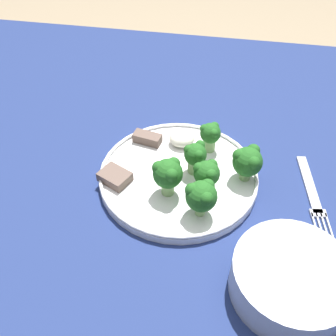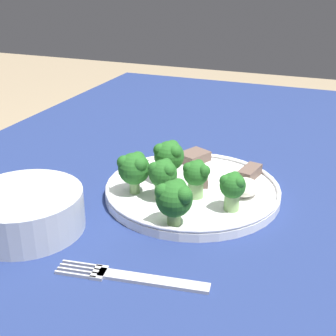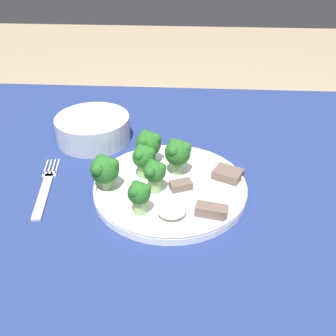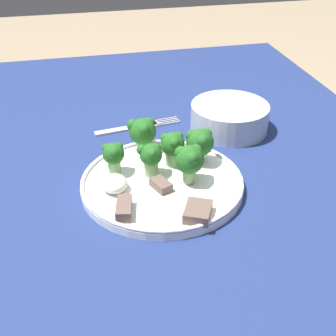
{
  "view_description": "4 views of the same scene",
  "coord_description": "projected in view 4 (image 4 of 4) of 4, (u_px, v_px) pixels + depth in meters",
  "views": [
    {
      "loc": [
        -0.09,
        0.46,
        1.16
      ],
      "look_at": [
        -0.01,
        0.03,
        0.73
      ],
      "focal_mm": 42.0,
      "sensor_mm": 36.0,
      "label": 1
    },
    {
      "loc": [
        -0.61,
        -0.16,
        1.02
      ],
      "look_at": [
        -0.06,
        0.05,
        0.75
      ],
      "focal_mm": 50.0,
      "sensor_mm": 36.0,
      "label": 2
    },
    {
      "loc": [
        0.0,
        -0.5,
        1.1
      ],
      "look_at": [
        -0.03,
        0.03,
        0.75
      ],
      "focal_mm": 42.0,
      "sensor_mm": 36.0,
      "label": 3
    },
    {
      "loc": [
        0.56,
        -0.1,
        1.12
      ],
      "look_at": [
        -0.02,
        0.03,
        0.75
      ],
      "focal_mm": 50.0,
      "sensor_mm": 36.0,
      "label": 4
    }
  ],
  "objects": [
    {
      "name": "dinner_plate",
      "position": [
        162.0,
        183.0,
        0.73
      ],
      "size": [
        0.25,
        0.25,
        0.02
      ],
      "color": "white",
      "rests_on": "table"
    },
    {
      "name": "table",
      "position": [
        151.0,
        243.0,
        0.75
      ],
      "size": [
        1.37,
        0.96,
        0.7
      ],
      "color": "navy",
      "rests_on": "ground_plane"
    },
    {
      "name": "meat_slice_rear_slice",
      "position": [
        161.0,
        185.0,
        0.71
      ],
      "size": [
        0.04,
        0.03,
        0.01
      ],
      "color": "brown",
      "rests_on": "dinner_plate"
    },
    {
      "name": "broccoli_floret_near_rim_left",
      "position": [
        143.0,
        131.0,
        0.79
      ],
      "size": [
        0.05,
        0.05,
        0.06
      ],
      "color": "#7FA866",
      "rests_on": "dinner_plate"
    },
    {
      "name": "fork",
      "position": [
        137.0,
        127.0,
        0.91
      ],
      "size": [
        0.04,
        0.17,
        0.0
      ],
      "color": "#B2B2B7",
      "rests_on": "table"
    },
    {
      "name": "cream_bowl",
      "position": [
        229.0,
        118.0,
        0.89
      ],
      "size": [
        0.15,
        0.15,
        0.05
      ],
      "color": "#B7BCC6",
      "rests_on": "table"
    },
    {
      "name": "broccoli_floret_back_left",
      "position": [
        114.0,
        155.0,
        0.73
      ],
      "size": [
        0.04,
        0.03,
        0.05
      ],
      "color": "#7FA866",
      "rests_on": "dinner_plate"
    },
    {
      "name": "sauce_dollop",
      "position": [
        114.0,
        183.0,
        0.7
      ],
      "size": [
        0.04,
        0.04,
        0.02
      ],
      "color": "silver",
      "rests_on": "dinner_plate"
    },
    {
      "name": "broccoli_floret_center_back",
      "position": [
        173.0,
        145.0,
        0.75
      ],
      "size": [
        0.04,
        0.04,
        0.06
      ],
      "color": "#7FA866",
      "rests_on": "dinner_plate"
    },
    {
      "name": "broccoli_floret_mid_cluster",
      "position": [
        200.0,
        142.0,
        0.76
      ],
      "size": [
        0.05,
        0.05,
        0.06
      ],
      "color": "#7FA866",
      "rests_on": "dinner_plate"
    },
    {
      "name": "broccoli_floret_front_left",
      "position": [
        190.0,
        160.0,
        0.71
      ],
      "size": [
        0.05,
        0.04,
        0.06
      ],
      "color": "#7FA866",
      "rests_on": "dinner_plate"
    },
    {
      "name": "meat_slice_front_slice",
      "position": [
        124.0,
        208.0,
        0.66
      ],
      "size": [
        0.05,
        0.03,
        0.02
      ],
      "color": "brown",
      "rests_on": "dinner_plate"
    },
    {
      "name": "broccoli_floret_center_left",
      "position": [
        151.0,
        156.0,
        0.73
      ],
      "size": [
        0.04,
        0.04,
        0.05
      ],
      "color": "#7FA866",
      "rests_on": "dinner_plate"
    },
    {
      "name": "meat_slice_middle_slice",
      "position": [
        198.0,
        212.0,
        0.65
      ],
      "size": [
        0.06,
        0.05,
        0.02
      ],
      "color": "brown",
      "rests_on": "dinner_plate"
    }
  ]
}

